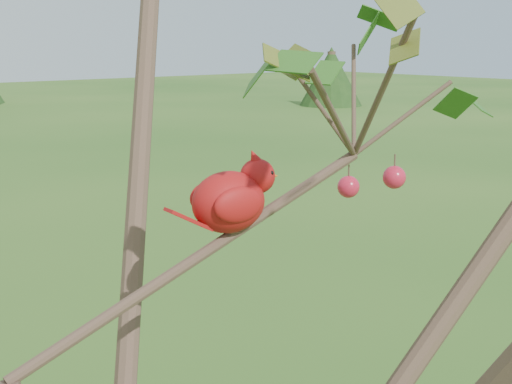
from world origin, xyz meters
The scene contains 2 objects.
crabapple_tree centered at (0.03, -0.02, 2.12)m, with size 2.35×2.05×2.95m.
cardinal centered at (0.30, 0.07, 2.15)m, with size 0.20×0.11×0.14m.
Camera 1 is at (-0.41, -0.84, 2.39)m, focal length 55.00 mm.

